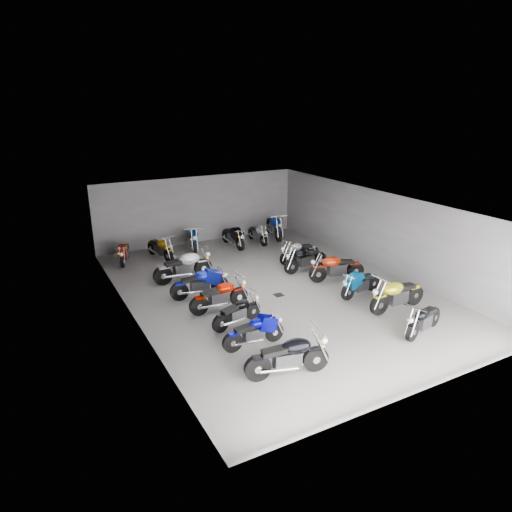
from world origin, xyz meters
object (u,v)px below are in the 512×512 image
object	(u,v)px
motorcycle_left_c	(238,312)
motorcycle_right_b	(397,294)
motorcycle_left_a	(289,356)
motorcycle_right_a	(423,319)
motorcycle_left_f	(184,266)
motorcycle_back_d	(233,236)
motorcycle_left_d	(220,296)
motorcycle_right_d	(336,268)
drain_grate	(279,295)
motorcycle_right_f	(299,252)
motorcycle_back_f	(274,226)
motorcycle_left_b	(255,332)
motorcycle_right_e	(305,259)
motorcycle_back_c	(193,239)
motorcycle_back_e	(258,234)
motorcycle_back_b	(160,248)
motorcycle_right_c	(360,283)
motorcycle_left_e	(201,284)
motorcycle_back_a	(124,252)

from	to	relation	value
motorcycle_left_c	motorcycle_right_b	xyz separation A→B (m)	(5.09, -1.50, 0.10)
motorcycle_left_a	motorcycle_right_a	bearing A→B (deg)	101.54
motorcycle_left_f	motorcycle_back_d	distance (m)	4.63
motorcycle_right_a	motorcycle_back_d	xyz separation A→B (m)	(-1.26, 10.38, 0.04)
motorcycle_left_d	motorcycle_left_c	bearing A→B (deg)	-0.92
motorcycle_left_d	motorcycle_right_d	distance (m)	4.99
drain_grate	motorcycle_right_f	xyz separation A→B (m)	(2.55, 2.58, 0.48)
motorcycle_right_f	motorcycle_back_f	size ratio (longest dim) A/B	0.86
motorcycle_left_b	motorcycle_right_e	world-z (taller)	motorcycle_right_e
motorcycle_right_f	motorcycle_back_d	distance (m)	3.68
motorcycle_left_c	motorcycle_back_c	bearing A→B (deg)	155.22
motorcycle_back_e	motorcycle_back_b	bearing A→B (deg)	2.69
motorcycle_left_a	motorcycle_right_c	bearing A→B (deg)	133.72
motorcycle_back_c	motorcycle_back_e	world-z (taller)	motorcycle_back_c
motorcycle_left_c	motorcycle_left_f	xyz separation A→B (m)	(-0.18, 4.30, 0.13)
drain_grate	motorcycle_right_d	size ratio (longest dim) A/B	0.15
motorcycle_left_e	drain_grate	bearing A→B (deg)	72.17
motorcycle_left_e	motorcycle_right_d	bearing A→B (deg)	86.04
motorcycle_right_d	motorcycle_left_e	bearing A→B (deg)	93.63
motorcycle_back_c	motorcycle_back_d	xyz separation A→B (m)	(1.86, -0.43, -0.04)
motorcycle_right_b	motorcycle_right_d	size ratio (longest dim) A/B	1.05
motorcycle_right_f	motorcycle_left_f	bearing A→B (deg)	81.32
motorcycle_left_f	motorcycle_right_f	bearing A→B (deg)	83.59
motorcycle_left_e	motorcycle_right_f	bearing A→B (deg)	112.71
motorcycle_right_f	motorcycle_back_e	distance (m)	3.34
motorcycle_left_c	motorcycle_back_c	distance (m)	7.87
motorcycle_left_f	motorcycle_right_d	size ratio (longest dim) A/B	1.09
motorcycle_right_e	motorcycle_left_d	bearing A→B (deg)	105.80
motorcycle_right_c	motorcycle_back_f	distance (m)	7.79
motorcycle_left_c	motorcycle_right_a	world-z (taller)	motorcycle_right_a
motorcycle_back_b	motorcycle_back_f	xyz separation A→B (m)	(6.05, 0.49, 0.07)
motorcycle_left_b	motorcycle_left_c	bearing A→B (deg)	175.23
motorcycle_back_c	motorcycle_left_f	bearing A→B (deg)	79.59
motorcycle_right_a	motorcycle_back_a	xyz separation A→B (m)	(-6.32, 10.55, -0.01)
motorcycle_back_c	motorcycle_back_e	size ratio (longest dim) A/B	1.15
motorcycle_right_a	motorcycle_right_d	world-z (taller)	motorcycle_right_d
drain_grate	motorcycle_left_c	size ratio (longest dim) A/B	0.18
motorcycle_right_d	motorcycle_right_e	size ratio (longest dim) A/B	1.03
motorcycle_left_a	motorcycle_back_a	bearing A→B (deg)	-159.21
motorcycle_left_f	motorcycle_left_c	bearing A→B (deg)	0.04
motorcycle_right_f	motorcycle_back_d	xyz separation A→B (m)	(-1.50, 3.36, 0.02)
motorcycle_left_b	motorcycle_right_b	world-z (taller)	motorcycle_right_b
motorcycle_right_b	motorcycle_right_e	size ratio (longest dim) A/B	1.08
motorcycle_right_e	motorcycle_back_c	xyz separation A→B (m)	(-3.04, 4.74, 0.04)
motorcycle_left_a	motorcycle_right_b	size ratio (longest dim) A/B	0.97
motorcycle_back_a	motorcycle_right_a	bearing A→B (deg)	141.45
motorcycle_right_e	motorcycle_back_c	size ratio (longest dim) A/B	0.95
motorcycle_left_f	motorcycle_back_a	world-z (taller)	motorcycle_left_f
motorcycle_left_c	motorcycle_left_d	distance (m)	1.25
motorcycle_right_b	motorcycle_back_e	size ratio (longest dim) A/B	1.19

